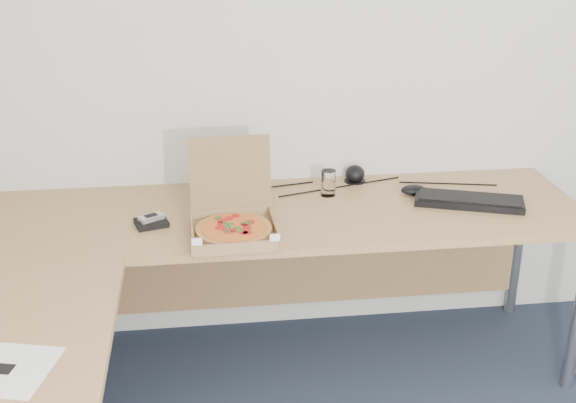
{
  "coord_description": "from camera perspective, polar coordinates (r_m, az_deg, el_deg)",
  "views": [
    {
      "loc": [
        -0.77,
        -1.27,
        1.91
      ],
      "look_at": [
        -0.45,
        1.28,
        0.82
      ],
      "focal_mm": 45.99,
      "sensor_mm": 36.0,
      "label": 1
    }
  ],
  "objects": [
    {
      "name": "desk",
      "position": [
        2.55,
        -7.55,
        -5.54
      ],
      "size": [
        2.5,
        2.2,
        0.73
      ],
      "color": "#B28450",
      "rests_on": "ground"
    },
    {
      "name": "pizza_box",
      "position": [
        2.74,
        -4.24,
        -1.75
      ],
      "size": [
        0.31,
        0.37,
        0.32
      ],
      "rotation": [
        0.0,
        0.0,
        0.04
      ],
      "color": "#9C7649",
      "rests_on": "desk"
    },
    {
      "name": "drinking_glass",
      "position": [
        3.07,
        3.13,
        1.45
      ],
      "size": [
        0.06,
        0.06,
        0.11
      ],
      "primitive_type": "cylinder",
      "color": "silver",
      "rests_on": "desk"
    },
    {
      "name": "keyboard",
      "position": [
        3.08,
        13.81,
        0.04
      ],
      "size": [
        0.46,
        0.29,
        0.03
      ],
      "primitive_type": "cube",
      "rotation": [
        0.0,
        0.0,
        -0.33
      ],
      "color": "black",
      "rests_on": "desk"
    },
    {
      "name": "mouse",
      "position": [
        3.14,
        9.68,
        0.9
      ],
      "size": [
        0.13,
        0.11,
        0.04
      ],
      "primitive_type": "ellipsoid",
      "rotation": [
        0.0,
        0.0,
        -0.35
      ],
      "color": "black",
      "rests_on": "desk"
    },
    {
      "name": "wallet",
      "position": [
        2.86,
        -10.51,
        -1.62
      ],
      "size": [
        0.14,
        0.13,
        0.02
      ],
      "primitive_type": "cube",
      "rotation": [
        0.0,
        0.0,
        0.28
      ],
      "color": "black",
      "rests_on": "desk"
    },
    {
      "name": "phone",
      "position": [
        2.86,
        -10.54,
        -1.23
      ],
      "size": [
        0.1,
        0.09,
        0.02
      ],
      "primitive_type": "cube",
      "rotation": [
        0.0,
        0.0,
        0.52
      ],
      "color": "#B2B5BA",
      "rests_on": "wallet"
    },
    {
      "name": "dome_speaker",
      "position": [
        3.23,
        5.21,
        2.21
      ],
      "size": [
        0.09,
        0.09,
        0.08
      ],
      "primitive_type": "ellipsoid",
      "color": "black",
      "rests_on": "desk"
    },
    {
      "name": "cable_bundle",
      "position": [
        3.18,
        4.08,
        1.15
      ],
      "size": [
        0.63,
        0.13,
        0.01
      ],
      "primitive_type": null,
      "rotation": [
        0.0,
        0.0,
        0.14
      ],
      "color": "black",
      "rests_on": "desk"
    }
  ]
}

